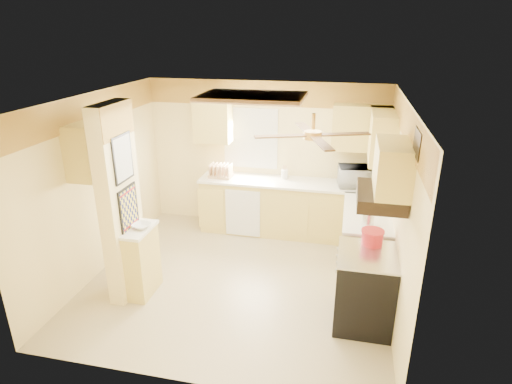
% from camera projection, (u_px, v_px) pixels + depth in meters
% --- Properties ---
extents(floor, '(4.00, 4.00, 0.00)m').
position_uv_depth(floor, '(238.00, 280.00, 5.98)').
color(floor, tan).
rests_on(floor, ground).
extents(ceiling, '(4.00, 4.00, 0.00)m').
position_uv_depth(ceiling, '(235.00, 99.00, 5.08)').
color(ceiling, white).
rests_on(ceiling, wall_back).
extents(wall_back, '(4.00, 0.00, 4.00)m').
position_uv_depth(wall_back, '(265.00, 156.00, 7.26)').
color(wall_back, '#FFE79B').
rests_on(wall_back, floor).
extents(wall_front, '(4.00, 0.00, 4.00)m').
position_uv_depth(wall_front, '(182.00, 274.00, 3.80)').
color(wall_front, '#FFE79B').
rests_on(wall_front, floor).
extents(wall_left, '(0.00, 3.80, 3.80)m').
position_uv_depth(wall_left, '(97.00, 185.00, 5.93)').
color(wall_left, '#FFE79B').
rests_on(wall_left, floor).
extents(wall_right, '(0.00, 3.80, 3.80)m').
position_uv_depth(wall_right, '(398.00, 210.00, 5.13)').
color(wall_right, '#FFE79B').
rests_on(wall_right, floor).
extents(wallpaper_border, '(4.00, 0.02, 0.40)m').
position_uv_depth(wallpaper_border, '(265.00, 94.00, 6.86)').
color(wallpaper_border, '#FFC44B').
rests_on(wallpaper_border, wall_back).
extents(partition_column, '(0.20, 0.70, 2.50)m').
position_uv_depth(partition_column, '(120.00, 204.00, 5.30)').
color(partition_column, '#FFE79B').
rests_on(partition_column, floor).
extents(partition_ledge, '(0.25, 0.55, 0.90)m').
position_uv_depth(partition_ledge, '(143.00, 262.00, 5.54)').
color(partition_ledge, '#DEC265').
rests_on(partition_ledge, floor).
extents(ledge_top, '(0.28, 0.58, 0.04)m').
position_uv_depth(ledge_top, '(139.00, 230.00, 5.37)').
color(ledge_top, white).
rests_on(ledge_top, partition_ledge).
extents(lower_cabinets_back, '(3.00, 0.60, 0.90)m').
position_uv_depth(lower_cabinets_back, '(291.00, 209.00, 7.17)').
color(lower_cabinets_back, '#DEC265').
rests_on(lower_cabinets_back, floor).
extents(lower_cabinets_right, '(0.60, 1.40, 0.90)m').
position_uv_depth(lower_cabinets_right, '(365.00, 244.00, 6.02)').
color(lower_cabinets_right, '#DEC265').
rests_on(lower_cabinets_right, floor).
extents(countertop_back, '(3.04, 0.64, 0.04)m').
position_uv_depth(countertop_back, '(291.00, 183.00, 6.99)').
color(countertop_back, white).
rests_on(countertop_back, lower_cabinets_back).
extents(countertop_right, '(0.64, 1.44, 0.04)m').
position_uv_depth(countertop_right, '(367.00, 213.00, 5.85)').
color(countertop_right, white).
rests_on(countertop_right, lower_cabinets_right).
extents(dishwasher_panel, '(0.58, 0.02, 0.80)m').
position_uv_depth(dishwasher_panel, '(243.00, 213.00, 7.05)').
color(dishwasher_panel, white).
rests_on(dishwasher_panel, lower_cabinets_back).
extents(window, '(0.92, 0.02, 1.02)m').
position_uv_depth(window, '(251.00, 138.00, 7.19)').
color(window, white).
rests_on(window, wall_back).
extents(upper_cab_back_left, '(0.60, 0.35, 0.70)m').
position_uv_depth(upper_cab_back_left, '(213.00, 121.00, 7.05)').
color(upper_cab_back_left, '#DEC265').
rests_on(upper_cab_back_left, wall_back).
extents(upper_cab_back_right, '(0.90, 0.35, 0.70)m').
position_uv_depth(upper_cab_back_right, '(362.00, 128.00, 6.57)').
color(upper_cab_back_right, '#DEC265').
rests_on(upper_cab_back_right, wall_back).
extents(upper_cab_right, '(0.35, 1.00, 0.70)m').
position_uv_depth(upper_cab_right, '(382.00, 136.00, 6.08)').
color(upper_cab_right, '#DEC265').
rests_on(upper_cab_right, wall_right).
extents(upper_cab_left_wall, '(0.35, 0.75, 0.70)m').
position_uv_depth(upper_cab_left_wall, '(93.00, 149.00, 5.45)').
color(upper_cab_left_wall, '#DEC265').
rests_on(upper_cab_left_wall, wall_left).
extents(upper_cab_over_stove, '(0.35, 0.76, 0.52)m').
position_uv_depth(upper_cab_over_stove, '(393.00, 167.00, 4.41)').
color(upper_cab_over_stove, '#DEC265').
rests_on(upper_cab_over_stove, wall_right).
extents(stove, '(0.68, 0.77, 0.92)m').
position_uv_depth(stove, '(364.00, 288.00, 4.98)').
color(stove, black).
rests_on(stove, floor).
extents(range_hood, '(0.50, 0.76, 0.14)m').
position_uv_depth(range_hood, '(381.00, 196.00, 4.54)').
color(range_hood, black).
rests_on(range_hood, upper_cab_over_stove).
extents(poster_menu, '(0.02, 0.42, 0.57)m').
position_uv_depth(poster_menu, '(123.00, 158.00, 5.06)').
color(poster_menu, black).
rests_on(poster_menu, partition_column).
extents(poster_nashville, '(0.02, 0.42, 0.57)m').
position_uv_depth(poster_nashville, '(129.00, 209.00, 5.29)').
color(poster_nashville, black).
rests_on(poster_nashville, partition_column).
extents(ceiling_light_panel, '(1.35, 0.95, 0.06)m').
position_uv_depth(ceiling_light_panel, '(252.00, 97.00, 5.53)').
color(ceiling_light_panel, brown).
rests_on(ceiling_light_panel, ceiling).
extents(ceiling_fan, '(1.15, 1.15, 0.26)m').
position_uv_depth(ceiling_fan, '(313.00, 135.00, 4.31)').
color(ceiling_fan, gold).
rests_on(ceiling_fan, ceiling).
extents(vent_grate, '(0.02, 0.40, 0.25)m').
position_uv_depth(vent_grate, '(418.00, 143.00, 3.93)').
color(vent_grate, black).
rests_on(vent_grate, wall_right).
extents(microwave, '(0.62, 0.47, 0.32)m').
position_uv_depth(microwave, '(357.00, 176.00, 6.74)').
color(microwave, white).
rests_on(microwave, countertop_back).
extents(bowl, '(0.27, 0.27, 0.06)m').
position_uv_depth(bowl, '(142.00, 226.00, 5.36)').
color(bowl, white).
rests_on(bowl, ledge_top).
extents(dutch_oven, '(0.27, 0.27, 0.18)m').
position_uv_depth(dutch_oven, '(372.00, 237.00, 5.00)').
color(dutch_oven, red).
rests_on(dutch_oven, stove).
extents(kettle, '(0.15, 0.15, 0.22)m').
position_uv_depth(kettle, '(368.00, 220.00, 5.35)').
color(kettle, silver).
rests_on(kettle, countertop_right).
extents(dish_rack, '(0.39, 0.29, 0.22)m').
position_uv_depth(dish_rack, '(221.00, 172.00, 7.18)').
color(dish_rack, tan).
rests_on(dish_rack, countertop_back).
extents(utensil_crock, '(0.11, 0.11, 0.23)m').
position_uv_depth(utensil_crock, '(285.00, 174.00, 7.11)').
color(utensil_crock, white).
rests_on(utensil_crock, countertop_back).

